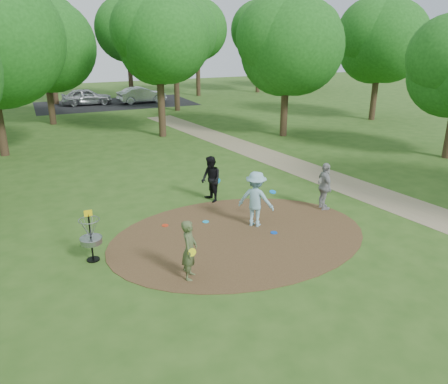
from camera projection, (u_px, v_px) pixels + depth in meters
name	position (u px, v px, depth m)	size (l,w,h in m)	color
ground	(239.00, 236.00, 13.93)	(100.00, 100.00, 0.00)	#2D5119
dirt_clearing	(239.00, 236.00, 13.93)	(8.40, 8.40, 0.02)	#47301C
footpath	(358.00, 189.00, 18.16)	(2.00, 40.00, 0.01)	#8C7A5B
parking_lot	(116.00, 104.00, 40.40)	(14.00, 8.00, 0.01)	black
player_observer_with_disc	(189.00, 250.00, 11.26)	(0.65, 0.72, 1.64)	#4B5833
player_throwing_with_disc	(256.00, 199.00, 14.38)	(1.44, 1.36, 1.89)	#88B9CA
player_walking_with_disc	(211.00, 179.00, 16.54)	(0.77, 0.91, 1.77)	black
player_waiting_with_disc	(325.00, 186.00, 15.78)	(0.66, 1.11, 1.76)	#9B9B9D
disc_ground_cyan	(206.00, 222.00, 14.92)	(0.22, 0.22, 0.02)	#1CA9E4
disc_ground_blue	(274.00, 233.00, 14.10)	(0.22, 0.22, 0.02)	blue
disc_ground_red	(165.00, 225.00, 14.64)	(0.22, 0.22, 0.02)	red
car_left	(87.00, 97.00, 39.35)	(1.76, 4.38, 1.49)	#9DA0A5
car_right	(142.00, 95.00, 40.56)	(1.54, 4.42, 1.46)	#AEAEB6
disc_golf_basket	(90.00, 232.00, 12.15)	(0.63, 0.63, 1.54)	black
tree_ring	(193.00, 52.00, 20.72)	(37.08, 45.33, 9.08)	#332316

